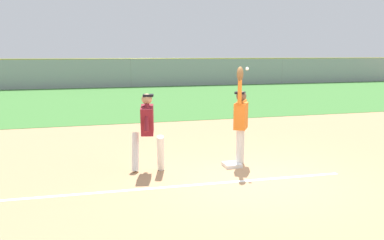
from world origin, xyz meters
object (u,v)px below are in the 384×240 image
parked_car_black (129,75)px  fielder (241,117)px  first_base (232,165)px  parked_car_blue (61,76)px  runner (147,127)px  parked_car_tan (190,75)px  baseball (247,69)px

parked_car_black → fielder: bearing=-84.6°
first_base → parked_car_black: parked_car_black is taller
fielder → parked_car_blue: bearing=-45.4°
runner → parked_car_black: runner is taller
first_base → parked_car_black: size_ratio=0.08×
runner → first_base: bearing=7.4°
runner → parked_car_blue: runner is taller
fielder → first_base: bearing=55.5°
fielder → parked_car_black: 25.59m
runner → parked_car_blue: (-3.41, 25.64, -0.32)m
first_base → parked_car_tan: bearing=77.2°
fielder → parked_car_black: fielder is taller
runner → baseball: (2.20, -0.21, 1.23)m
fielder → runner: 2.15m
parked_car_tan → first_base: bearing=-109.3°
fielder → runner: fielder is taller
fielder → parked_car_black: bearing=-57.8°
baseball → parked_car_blue: size_ratio=0.02×
parked_car_blue → first_base: bearing=-84.2°
baseball → parked_car_blue: 26.50m
baseball → parked_car_blue: bearing=102.2°
first_base → parked_car_tan: size_ratio=0.08×
runner → baseball: size_ratio=23.24×
baseball → parked_car_black: size_ratio=0.02×
first_base → fielder: size_ratio=0.17×
first_base → runner: runner is taller
fielder → baseball: bearing=140.7°
baseball → parked_car_tan: (5.45, 25.37, -1.55)m
first_base → runner: size_ratio=0.22×
first_base → parked_car_tan: 25.94m
baseball → parked_car_black: bearing=89.9°
baseball → parked_car_tan: baseball is taller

